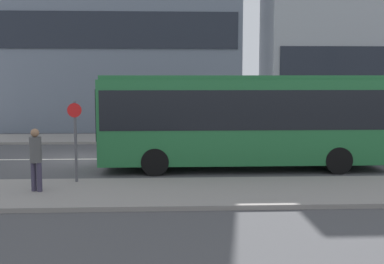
# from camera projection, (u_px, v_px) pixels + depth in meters

# --- Properties ---
(ground_plane) EXTENTS (120.00, 120.00, 0.00)m
(ground_plane) POSITION_uv_depth(u_px,v_px,m) (82.00, 159.00, 19.99)
(ground_plane) COLOR #444447
(sidewalk_near) EXTENTS (44.00, 3.50, 0.13)m
(sidewalk_near) POSITION_uv_depth(u_px,v_px,m) (43.00, 194.00, 13.78)
(sidewalk_near) COLOR gray
(sidewalk_near) RESTS_ON ground_plane
(sidewalk_far) EXTENTS (44.00, 3.50, 0.13)m
(sidewalk_far) POSITION_uv_depth(u_px,v_px,m) (103.00, 139.00, 26.19)
(sidewalk_far) COLOR gray
(sidewalk_far) RESTS_ON ground_plane
(lane_centerline) EXTENTS (41.80, 0.16, 0.01)m
(lane_centerline) POSITION_uv_depth(u_px,v_px,m) (82.00, 159.00, 19.99)
(lane_centerline) COLOR silver
(lane_centerline) RESTS_ON ground_plane
(city_bus) EXTENTS (10.43, 2.54, 3.45)m
(city_bus) POSITION_uv_depth(u_px,v_px,m) (243.00, 116.00, 17.71)
(city_bus) COLOR #236B38
(city_bus) RESTS_ON ground_plane
(parked_car_0) EXTENTS (4.37, 1.68, 1.43)m
(parked_car_0) POSITION_uv_depth(u_px,v_px,m) (370.00, 132.00, 23.90)
(parked_car_0) COLOR #4C5156
(parked_car_0) RESTS_ON ground_plane
(pedestrian_near_stop) EXTENTS (0.34, 0.34, 1.81)m
(pedestrian_near_stop) POSITION_uv_depth(u_px,v_px,m) (36.00, 156.00, 13.71)
(pedestrian_near_stop) COLOR #383347
(pedestrian_near_stop) RESTS_ON sidewalk_near
(bus_stop_sign) EXTENTS (0.44, 0.12, 2.52)m
(bus_stop_sign) POSITION_uv_depth(u_px,v_px,m) (75.00, 135.00, 14.91)
(bus_stop_sign) COLOR #4C4C51
(bus_stop_sign) RESTS_ON sidewalk_near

